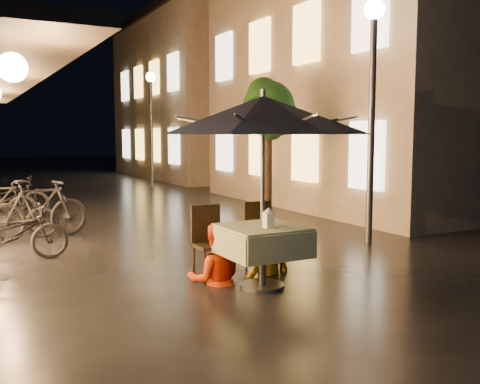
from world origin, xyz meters
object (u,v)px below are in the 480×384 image
patio_umbrella (263,115)px  person_orange (215,224)px  streetlamp_near (373,77)px  cafe_table (262,241)px  person_yellow (266,222)px  table_lantern (269,217)px  bicycle_0 (12,234)px

patio_umbrella → person_orange: 1.53m
patio_umbrella → person_orange: size_ratio=1.71×
patio_umbrella → streetlamp_near: bearing=26.7°
streetlamp_near → cafe_table: (-3.11, -1.56, -2.33)m
cafe_table → person_yellow: person_yellow is taller
patio_umbrella → table_lantern: (-0.00, -0.15, -1.23)m
cafe_table → person_orange: 0.67m
person_yellow → bicycle_0: (-3.06, 2.30, -0.28)m
cafe_table → person_yellow: 0.72m
streetlamp_near → cafe_table: streetlamp_near is taller
person_yellow → bicycle_0: size_ratio=0.87×
streetlamp_near → person_orange: streetlamp_near is taller
table_lantern → person_yellow: 0.86m
cafe_table → patio_umbrella: size_ratio=0.38×
person_yellow → patio_umbrella: bearing=45.5°
cafe_table → person_orange: (-0.41, 0.50, 0.17)m
cafe_table → bicycle_0: 3.93m
cafe_table → table_lantern: 0.36m
bicycle_0 → person_yellow: bearing=-127.6°
patio_umbrella → bicycle_0: 4.29m
table_lantern → streetlamp_near: bearing=28.8°
streetlamp_near → table_lantern: streetlamp_near is taller
streetlamp_near → bicycle_0: size_ratio=2.58×
person_yellow → table_lantern: bearing=51.2°
patio_umbrella → person_yellow: patio_umbrella is taller
streetlamp_near → bicycle_0: bearing=167.1°
patio_umbrella → table_lantern: bearing=-90.0°
person_orange → cafe_table: bearing=148.2°
cafe_table → patio_umbrella: (0.00, -0.00, 1.56)m
table_lantern → bicycle_0: (-2.66, 3.03, -0.49)m
person_orange → person_yellow: (0.81, 0.08, -0.05)m
streetlamp_near → person_yellow: bearing=-160.1°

